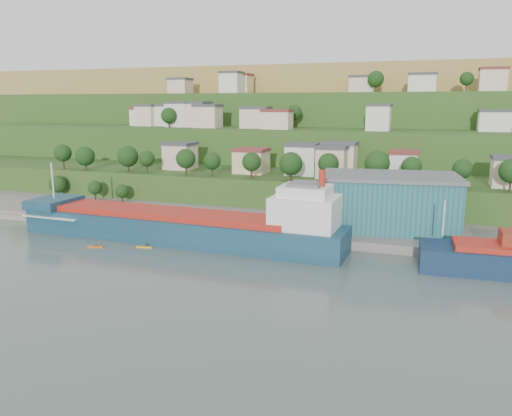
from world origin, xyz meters
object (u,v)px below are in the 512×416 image
at_px(kayak_orange, 96,246).
at_px(cargo_ship_near, 187,228).
at_px(warehouse, 389,201).
at_px(caravan, 53,205).

bearing_deg(kayak_orange, cargo_ship_near, 18.74).
bearing_deg(warehouse, cargo_ship_near, -162.97).
xyz_separation_m(warehouse, kayak_orange, (-59.60, -30.88, -8.18)).
bearing_deg(caravan, warehouse, 17.95).
relative_size(warehouse, kayak_orange, 9.44).
distance_m(cargo_ship_near, kayak_orange, 20.40).
relative_size(warehouse, caravan, 5.04).
relative_size(caravan, kayak_orange, 1.87).
xyz_separation_m(caravan, kayak_orange, (32.39, -23.99, -2.48)).
relative_size(cargo_ship_near, kayak_orange, 22.13).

